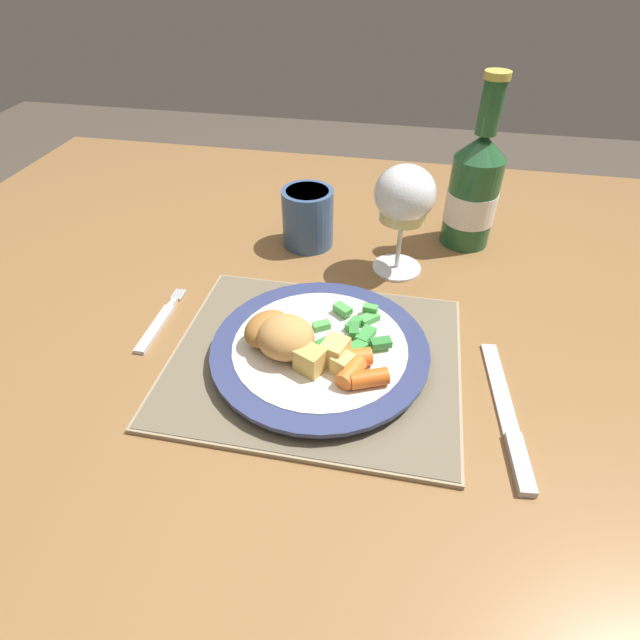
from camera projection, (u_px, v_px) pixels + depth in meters
name	position (u px, v px, depth m)	size (l,w,h in m)	color
ground_plane	(351.00, 555.00, 1.16)	(6.00, 6.00, 0.00)	#4C4238
dining_table	(370.00, 345.00, 0.74)	(1.56, 1.04, 0.74)	olive
placemat	(315.00, 359.00, 0.61)	(0.35, 0.29, 0.01)	gray
dinner_plate	(320.00, 351.00, 0.60)	(0.26, 0.26, 0.02)	white
breaded_croquettes	(279.00, 334.00, 0.57)	(0.10, 0.09, 0.05)	#A87033
green_beans_pile	(354.00, 330.00, 0.60)	(0.10, 0.09, 0.02)	#4CA84C
glazed_carrots	(357.00, 369.00, 0.55)	(0.07, 0.06, 0.02)	orange
fork	(159.00, 324.00, 0.66)	(0.01, 0.13, 0.01)	silver
table_knife	(509.00, 423.00, 0.53)	(0.04, 0.21, 0.01)	silver
wine_glass	(404.00, 199.00, 0.69)	(0.09, 0.09, 0.16)	silver
bottle	(474.00, 190.00, 0.77)	(0.08, 0.08, 0.26)	#23562D
roast_potatoes	(326.00, 357.00, 0.56)	(0.07, 0.05, 0.03)	#E5BC66
drinking_cup	(308.00, 216.00, 0.79)	(0.08, 0.08, 0.09)	#385684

